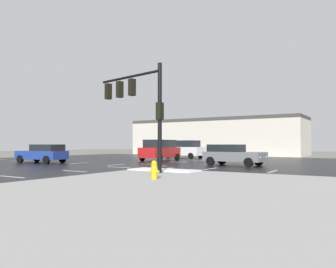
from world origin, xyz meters
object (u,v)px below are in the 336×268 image
(suv_red, at_px, (160,150))
(sedan_grey, at_px, (232,154))
(traffic_signal_mast, at_px, (139,100))
(sedan_blue, at_px, (43,153))
(fire_hydrant, at_px, (154,170))
(suv_white, at_px, (184,149))

(suv_red, height_order, sedan_grey, suv_red)
(suv_red, distance_m, sedan_grey, 9.16)
(traffic_signal_mast, distance_m, sedan_blue, 13.94)
(traffic_signal_mast, bearing_deg, fire_hydrant, 146.37)
(suv_white, bearing_deg, fire_hydrant, -56.99)
(suv_white, xyz_separation_m, sedan_blue, (-5.43, -14.99, -0.24))
(traffic_signal_mast, xyz_separation_m, sedan_blue, (-13.03, 3.74, -3.24))
(traffic_signal_mast, xyz_separation_m, suv_white, (-7.60, 18.73, -3.00))
(suv_red, height_order, suv_white, same)
(traffic_signal_mast, relative_size, fire_hydrant, 7.22)
(sedan_grey, bearing_deg, traffic_signal_mast, -96.39)
(sedan_blue, bearing_deg, sedan_grey, -166.05)
(suv_red, bearing_deg, suv_white, 6.40)
(traffic_signal_mast, distance_m, suv_white, 20.44)
(sedan_grey, distance_m, sedan_blue, 15.89)
(traffic_signal_mast, height_order, sedan_grey, traffic_signal_mast)
(fire_hydrant, xyz_separation_m, suv_white, (-10.73, 21.78, 0.55))
(traffic_signal_mast, bearing_deg, suv_white, -57.30)
(traffic_signal_mast, relative_size, suv_red, 1.17)
(suv_red, bearing_deg, sedan_grey, -112.35)
(fire_hydrant, relative_size, suv_white, 0.16)
(traffic_signal_mast, distance_m, suv_red, 14.28)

